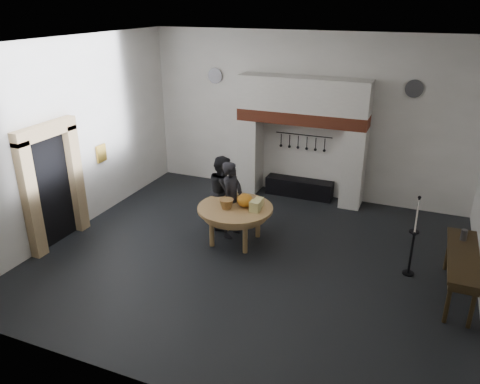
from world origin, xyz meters
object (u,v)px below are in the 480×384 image
at_px(iron_range, 299,188).
at_px(side_table, 463,256).
at_px(barrier_post_far, 417,216).
at_px(barrier_post_near, 411,255).
at_px(visitor_near, 232,200).
at_px(visitor_far, 223,192).
at_px(work_table, 235,208).

bearing_deg(iron_range, side_table, -41.18).
distance_m(side_table, barrier_post_far, 2.64).
bearing_deg(barrier_post_near, visitor_near, 177.03).
relative_size(visitor_far, barrier_post_near, 2.00).
distance_m(visitor_far, barrier_post_far, 4.68).
bearing_deg(side_table, barrier_post_near, 153.08).
height_order(visitor_near, side_table, visitor_near).
height_order(work_table, visitor_near, visitor_near).
bearing_deg(barrier_post_far, visitor_far, -162.62).
bearing_deg(visitor_near, barrier_post_near, -84.67).
relative_size(iron_range, side_table, 0.86).
height_order(visitor_far, side_table, visitor_far).
distance_m(visitor_near, barrier_post_far, 4.45).
bearing_deg(iron_range, visitor_far, -116.01).
xyz_separation_m(side_table, barrier_post_near, (-0.89, 0.45, -0.42)).
height_order(iron_range, visitor_near, visitor_near).
bearing_deg(visitor_far, iron_range, -48.75).
bearing_deg(visitor_far, work_table, -160.82).
bearing_deg(barrier_post_far, barrier_post_near, -90.00).
relative_size(work_table, visitor_far, 0.95).
xyz_separation_m(iron_range, barrier_post_far, (3.21, -1.13, 0.20)).
distance_m(work_table, visitor_far, 0.90).
bearing_deg(work_table, iron_range, 78.76).
xyz_separation_m(iron_range, barrier_post_near, (3.21, -3.13, 0.20)).
bearing_deg(barrier_post_far, work_table, -151.86).
bearing_deg(side_table, visitor_far, 168.74).
relative_size(iron_range, work_table, 1.10).
bearing_deg(barrier_post_near, work_table, -179.16).
xyz_separation_m(visitor_near, barrier_post_near, (4.04, -0.21, -0.47)).
height_order(iron_range, work_table, work_table).
height_order(iron_range, side_table, side_table).
height_order(iron_range, barrier_post_far, barrier_post_far).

